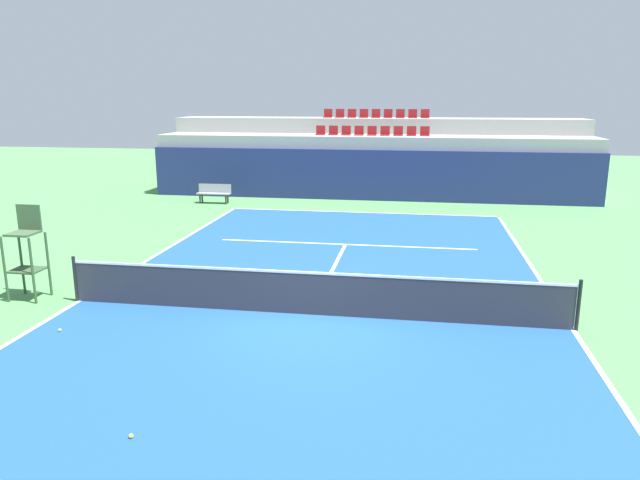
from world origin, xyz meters
name	(u,v)px	position (x,y,z in m)	size (l,w,h in m)	color
ground_plane	(310,315)	(0.00, 0.00, 0.00)	(80.00, 80.00, 0.00)	#4C8C4C
court_surface	(310,315)	(0.00, 0.00, 0.01)	(11.00, 24.00, 0.01)	#1E4C99
baseline_far	(362,212)	(0.00, 11.95, 0.01)	(11.00, 0.10, 0.00)	white
sideline_left	(80,301)	(-5.45, 0.00, 0.01)	(0.10, 24.00, 0.00)	white
sideline_right	(573,330)	(5.45, 0.00, 0.01)	(0.10, 24.00, 0.00)	white
service_line_far	(345,244)	(0.00, 6.40, 0.01)	(8.26, 0.10, 0.00)	white
centre_service_line	(331,273)	(0.00, 3.20, 0.01)	(0.10, 6.40, 0.00)	white
back_wall	(369,175)	(0.00, 15.07, 1.15)	(20.52, 0.30, 2.31)	navy
stands_tier_lower	(371,166)	(0.00, 16.42, 1.44)	(20.52, 2.40, 2.87)	#9E9E99
stands_tier_upper	(375,154)	(0.00, 18.82, 1.81)	(20.52, 2.40, 3.61)	#9E9E99
seating_row_lower	(372,133)	(0.00, 16.51, 2.99)	(5.39, 0.44, 0.44)	maroon
seating_row_upper	(376,115)	(0.00, 18.91, 3.74)	(5.39, 0.44, 0.44)	maroon
tennis_net	(310,293)	(0.00, 0.00, 0.51)	(11.08, 0.08, 1.07)	black
umpire_chair	(26,249)	(-6.70, 0.06, 1.19)	(0.76, 0.66, 2.20)	#334C2D
player_bench	(214,192)	(-6.74, 13.13, 0.51)	(1.50, 0.40, 0.85)	#99999E
tennis_ball_0	(60,330)	(-4.81, -1.78, 0.04)	(0.07, 0.07, 0.07)	#CCE033
tennis_ball_1	(131,436)	(-1.59, -5.14, 0.04)	(0.07, 0.07, 0.07)	#CCE033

